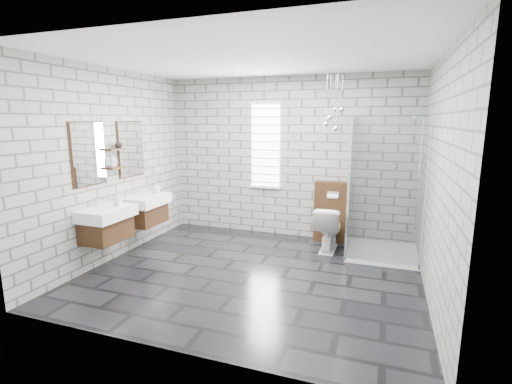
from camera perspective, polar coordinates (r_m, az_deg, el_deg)
The scene contains 20 objects.
floor at distance 5.00m, azimuth -0.57°, elevation -12.49°, with size 4.20×3.60×0.02m, color black.
ceiling at distance 4.64m, azimuth -0.64°, elevation 20.03°, with size 4.20×3.60×0.02m, color white.
wall_back at distance 6.35m, azimuth 4.98°, elevation 5.24°, with size 4.20×0.02×2.70m, color #9D9D98.
wall_front at distance 3.01m, azimuth -12.38°, elevation -1.34°, with size 4.20×0.02×2.70m, color #9D9D98.
wall_left at distance 5.69m, azimuth -21.05°, elevation 3.89°, with size 0.02×3.60×2.70m, color #9D9D98.
wall_right at distance 4.39m, azimuth 26.28°, elevation 1.59°, with size 0.02×3.60×2.70m, color #9D9D98.
vanity_left at distance 5.30m, azimuth -22.31°, elevation -3.20°, with size 0.47×0.70×1.57m.
vanity_right at distance 5.95m, azimuth -16.85°, elevation -1.36°, with size 0.47×0.70×1.57m.
shelf_lower at distance 5.61m, azimuth -20.73°, elevation 3.51°, with size 0.14×0.30×0.03m, color #3B2312.
shelf_upper at distance 5.58m, azimuth -20.91°, elevation 6.15°, with size 0.14×0.30×0.03m, color #3B2312.
window at distance 6.41m, azimuth 1.46°, elevation 7.13°, with size 0.56×0.05×1.48m.
cistern_panel at distance 6.24m, azimuth 11.75°, elevation -2.99°, with size 0.60×0.20×1.00m, color #3B2312.
flush_plate at distance 6.07m, azimuth 11.72°, elevation -0.47°, with size 0.18×0.01×0.12m, color silver.
shower_enclosure at distance 5.69m, azimuth 18.07°, elevation -4.63°, with size 1.00×1.00×2.03m.
pendant_cluster at distance 5.73m, azimuth 11.84°, elevation 11.22°, with size 0.30×0.22×0.89m.
toilet at distance 5.84m, azimuth 11.09°, elevation -5.48°, with size 0.39×0.68×0.69m, color white.
soap_bottle_a at distance 5.29m, azimuth -20.50°, elevation -1.04°, with size 0.08×0.09×0.19m, color #B2B2B2.
soap_bottle_b at distance 6.10m, azimuth -15.04°, elevation 0.63°, with size 0.12×0.12×0.15m, color #B2B2B2.
soap_bottle_c at distance 5.53m, azimuth -21.22°, elevation 4.53°, with size 0.07×0.07×0.19m, color #B2B2B2.
vase at distance 5.63m, azimuth -20.39°, elevation 6.96°, with size 0.11×0.11×0.11m, color #B2B2B2.
Camera 1 is at (1.56, -4.31, 1.98)m, focal length 26.00 mm.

